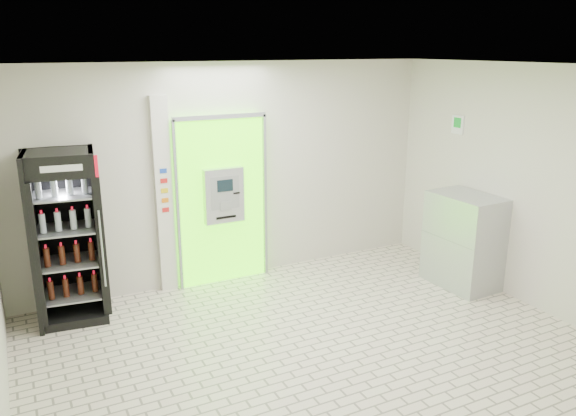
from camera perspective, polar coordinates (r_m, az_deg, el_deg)
ground at (r=6.21m, az=3.41°, el=-14.75°), size 6.00×6.00×0.00m
room_shell at (r=5.50m, az=3.72°, el=1.97°), size 6.00×6.00×6.00m
atm_assembly at (r=7.71m, az=-6.77°, el=0.87°), size 1.30×0.24×2.33m
pillar at (r=7.49m, az=-12.50°, el=1.17°), size 0.22×0.11×2.60m
beverage_cooler at (r=7.11m, az=-21.53°, el=-3.06°), size 0.85×0.79×2.05m
steel_cabinet at (r=8.01m, az=17.41°, el=-3.17°), size 0.69×0.99×1.28m
exit_sign at (r=8.34m, az=16.86°, el=8.11°), size 0.02×0.22×0.26m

